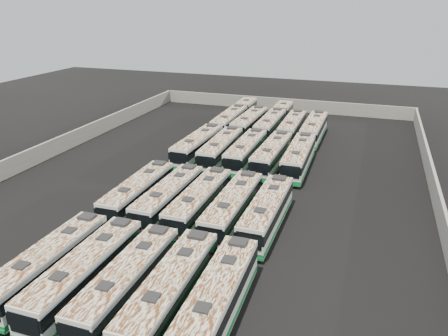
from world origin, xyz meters
TOP-DOWN VIEW (x-y plane):
  - ground at (0.00, 0.00)m, footprint 140.00×140.00m
  - perimeter_wall at (0.00, 0.00)m, footprint 45.20×73.20m
  - bus_front_far_left at (-4.44, -19.67)m, footprint 2.32×10.96m
  - bus_front_left at (-1.34, -19.88)m, footprint 2.46×11.30m
  - bus_front_center at (1.80, -19.78)m, footprint 2.42×11.03m
  - bus_front_right at (4.90, -19.81)m, footprint 2.62×11.37m
  - bus_front_far_right at (7.95, -19.70)m, footprint 2.66×11.31m
  - bus_midfront_far_left at (-4.50, -7.22)m, footprint 2.54×11.06m
  - bus_midfront_left at (-1.31, -7.21)m, footprint 2.43×11.08m
  - bus_midfront_center at (1.71, -7.21)m, footprint 2.39×11.16m
  - bus_midfront_right at (4.94, -7.35)m, footprint 2.41×11.31m
  - bus_midfront_far_right at (7.97, -7.20)m, footprint 2.40×11.13m
  - bus_midback_far_left at (-4.54, 7.70)m, footprint 2.64×11.43m
  - bus_midback_left at (-1.42, 7.50)m, footprint 2.64×11.32m
  - bus_midback_center at (1.72, 7.71)m, footprint 2.36×11.13m
  - bus_midback_right at (4.96, 7.53)m, footprint 2.65×11.31m
  - bus_midback_far_right at (8.08, 7.67)m, footprint 2.55×11.32m
  - bus_back_far_left at (-4.54, 23.07)m, footprint 2.59×17.54m
  - bus_back_left at (-1.38, 20.04)m, footprint 2.67×11.41m
  - bus_back_center at (1.74, 23.02)m, footprint 2.36×17.20m
  - bus_back_right at (4.94, 20.11)m, footprint 2.48×11.01m
  - bus_back_far_right at (8.05, 20.04)m, footprint 2.41×11.30m

SIDE VIEW (x-z plane):
  - ground at x=0.00m, z-range 0.00..0.00m
  - perimeter_wall at x=0.00m, z-range 0.00..2.20m
  - bus_front_far_left at x=-4.44m, z-range 0.03..3.12m
  - bus_back_right at x=4.94m, z-range 0.03..3.13m
  - bus_front_center at x=1.80m, z-range 0.03..3.14m
  - bus_midfront_far_left at x=-4.50m, z-range 0.03..3.14m
  - bus_back_center at x=1.74m, z-range 0.03..3.15m
  - bus_midfront_left at x=-1.31m, z-range 0.04..3.15m
  - bus_midfront_far_right at x=7.97m, z-range 0.04..3.17m
  - bus_midback_center at x=1.72m, z-range 0.04..3.17m
  - bus_midfront_center at x=1.71m, z-range 0.04..3.18m
  - bus_front_far_right at x=7.95m, z-range 0.04..3.21m
  - bus_midback_right at x=4.96m, z-range 0.04..3.21m
  - bus_back_far_left at x=-4.54m, z-range 0.03..3.21m
  - bus_midback_left at x=-1.42m, z-range 0.04..3.21m
  - bus_front_left at x=-1.34m, z-range 0.04..3.21m
  - bus_midback_far_right at x=8.08m, z-range 0.04..3.22m
  - bus_back_far_right at x=8.05m, z-range 0.04..3.22m
  - bus_midfront_right at x=4.94m, z-range 0.04..3.22m
  - bus_front_right at x=4.90m, z-range 0.04..3.23m
  - bus_back_left at x=-1.38m, z-range 0.04..3.23m
  - bus_midback_far_left at x=-4.54m, z-range 0.04..3.24m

